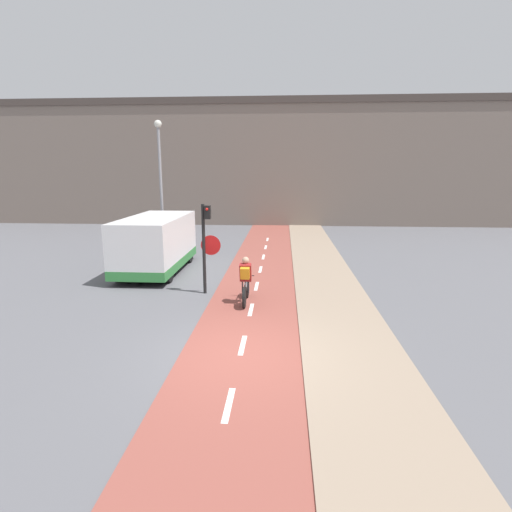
# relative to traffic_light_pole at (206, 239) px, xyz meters

# --- Properties ---
(ground_plane) EXTENTS (120.00, 120.00, 0.00)m
(ground_plane) POSITION_rel_traffic_light_pole_xyz_m (1.63, -4.62, -1.90)
(ground_plane) COLOR #5B5B60
(bike_lane) EXTENTS (2.77, 60.00, 0.02)m
(bike_lane) POSITION_rel_traffic_light_pole_xyz_m (1.63, -4.61, -1.89)
(bike_lane) COLOR brown
(bike_lane) RESTS_ON ground_plane
(sidewalk_strip) EXTENTS (2.40, 60.00, 0.05)m
(sidewalk_strip) POSITION_rel_traffic_light_pole_xyz_m (4.22, -4.62, -1.87)
(sidewalk_strip) COLOR gray
(sidewalk_strip) RESTS_ON ground_plane
(building_row_background) EXTENTS (60.00, 5.20, 9.35)m
(building_row_background) POSITION_rel_traffic_light_pole_xyz_m (1.63, 19.80, 2.79)
(building_row_background) COLOR slate
(building_row_background) RESTS_ON ground_plane
(traffic_light_pole) EXTENTS (0.67, 0.25, 3.05)m
(traffic_light_pole) POSITION_rel_traffic_light_pole_xyz_m (0.00, 0.00, 0.00)
(traffic_light_pole) COLOR black
(traffic_light_pole) RESTS_ON ground_plane
(street_lamp_far) EXTENTS (0.36, 0.36, 6.48)m
(street_lamp_far) POSITION_rel_traffic_light_pole_xyz_m (-3.47, 6.55, 2.09)
(street_lamp_far) COLOR gray
(street_lamp_far) RESTS_ON ground_plane
(cyclist_near) EXTENTS (0.46, 1.72, 1.50)m
(cyclist_near) POSITION_rel_traffic_light_pole_xyz_m (1.41, -0.95, -1.18)
(cyclist_near) COLOR black
(cyclist_near) RESTS_ON ground_plane
(van) EXTENTS (2.17, 5.15, 2.28)m
(van) POSITION_rel_traffic_light_pole_xyz_m (-2.66, 2.91, -0.77)
(van) COLOR white
(van) RESTS_ON ground_plane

